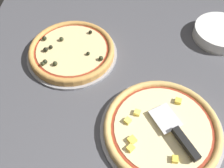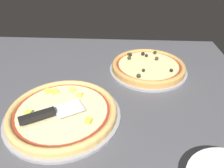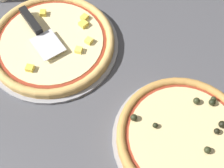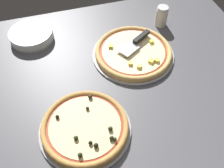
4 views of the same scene
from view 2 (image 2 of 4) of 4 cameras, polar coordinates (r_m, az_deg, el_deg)
name	(u,v)px [view 2 (image 2 of 4)]	position (r cm, az deg, el deg)	size (l,w,h in cm)	color
ground_plane	(87,98)	(87.83, -6.48, -3.62)	(135.07, 118.60, 3.60)	#4C4C51
pizza_pan_front	(63,115)	(77.37, -12.60, -7.98)	(39.36, 39.36, 1.00)	#939399
pizza_front	(63,111)	(76.27, -12.76, -6.95)	(37.00, 37.00, 3.21)	#DBAD60
pizza_pan_back	(148,70)	(103.17, 9.35, 3.63)	(35.56, 35.56, 1.00)	#939399
pizza_back	(148,66)	(102.20, 9.44, 4.68)	(33.43, 33.43, 4.24)	#C68E47
serving_spatula	(45,114)	(72.30, -17.02, -7.48)	(19.67, 14.55, 2.00)	silver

